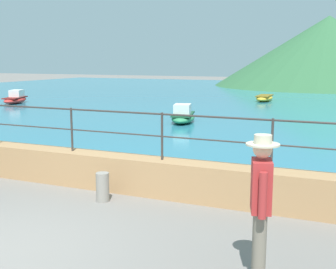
% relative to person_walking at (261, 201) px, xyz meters
% --- Properties ---
extents(promenade_wall, '(20.00, 0.56, 0.70)m').
position_rel_person_walking_xyz_m(promenade_wall, '(-3.41, 2.55, -0.63)').
color(promenade_wall, tan).
rests_on(promenade_wall, ground).
extents(railing, '(18.44, 0.04, 0.90)m').
position_rel_person_walking_xyz_m(railing, '(-3.41, 2.55, 0.35)').
color(railing, '#383330').
rests_on(railing, promenade_wall).
extents(lake_water, '(64.00, 44.32, 0.06)m').
position_rel_person_walking_xyz_m(lake_water, '(-3.41, 25.19, -0.95)').
color(lake_water, teal).
rests_on(lake_water, ground).
extents(hill_main, '(21.43, 21.43, 6.65)m').
position_rel_person_walking_xyz_m(hill_main, '(-2.00, 40.09, 2.35)').
color(hill_main, '#33663D').
rests_on(hill_main, ground).
extents(person_walking, '(0.38, 0.55, 1.75)m').
position_rel_person_walking_xyz_m(person_walking, '(0.00, 0.00, 0.00)').
color(person_walking, slate).
rests_on(person_walking, ground).
extents(bollard, '(0.24, 0.24, 0.54)m').
position_rel_person_walking_xyz_m(bollard, '(-3.24, 1.79, -0.71)').
color(bollard, gray).
rests_on(bollard, ground).
extents(boat_0, '(0.90, 2.30, 0.36)m').
position_rel_person_walking_xyz_m(boat_0, '(-4.30, 22.06, -0.72)').
color(boat_0, gold).
rests_on(boat_0, lake_water).
extents(boat_1, '(1.58, 2.47, 0.76)m').
position_rel_person_walking_xyz_m(boat_1, '(-17.33, 14.94, -0.65)').
color(boat_1, red).
rests_on(boat_1, lake_water).
extents(boat_3, '(1.44, 2.45, 0.76)m').
position_rel_person_walking_xyz_m(boat_3, '(-5.49, 11.50, -0.65)').
color(boat_3, '#338C59').
rests_on(boat_3, lake_water).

